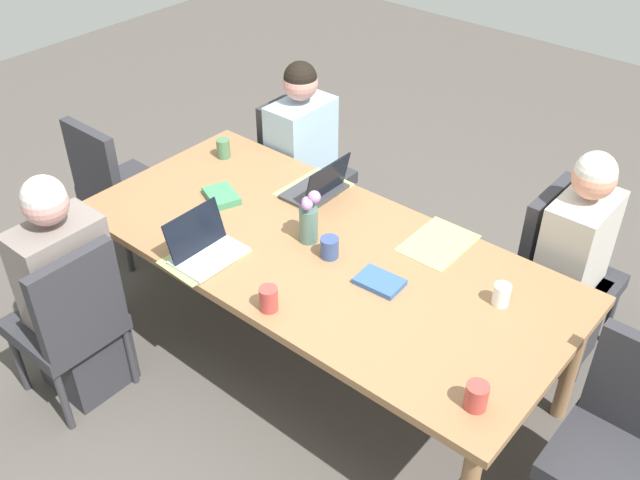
# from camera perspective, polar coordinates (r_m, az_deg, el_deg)

# --- Properties ---
(ground_plane) EXTENTS (10.00, 10.00, 0.00)m
(ground_plane) POSITION_cam_1_polar(r_m,az_deg,el_deg) (3.83, 0.00, -9.48)
(ground_plane) COLOR #4C4742
(dining_table) EXTENTS (2.39, 1.10, 0.73)m
(dining_table) POSITION_cam_1_polar(r_m,az_deg,el_deg) (3.38, 0.00, -1.53)
(dining_table) COLOR olive
(dining_table) RESTS_ON ground_plane
(chair_near_left_near) EXTENTS (0.44, 0.44, 0.90)m
(chair_near_left_near) POSITION_cam_1_polar(r_m,az_deg,el_deg) (4.47, -1.67, 6.16)
(chair_near_left_near) COLOR #2D2D33
(chair_near_left_near) RESTS_ON ground_plane
(person_near_left_near) EXTENTS (0.36, 0.40, 1.19)m
(person_near_left_near) POSITION_cam_1_polar(r_m,az_deg,el_deg) (4.37, -1.46, 5.85)
(person_near_left_near) COLOR #2D2D33
(person_near_left_near) RESTS_ON ground_plane
(chair_far_left_mid) EXTENTS (0.44, 0.44, 0.90)m
(chair_far_left_mid) POSITION_cam_1_polar(r_m,az_deg,el_deg) (3.51, -19.19, -5.86)
(chair_far_left_mid) COLOR #2D2D33
(chair_far_left_mid) RESTS_ON ground_plane
(person_far_left_mid) EXTENTS (0.36, 0.40, 1.19)m
(person_far_left_mid) POSITION_cam_1_polar(r_m,az_deg,el_deg) (3.57, -19.16, -4.52)
(person_far_left_mid) COLOR #2D2D33
(person_far_left_mid) RESTS_ON ground_plane
(chair_near_left_far) EXTENTS (0.44, 0.44, 0.90)m
(chair_near_left_far) POSITION_cam_1_polar(r_m,az_deg,el_deg) (3.81, 18.48, -1.90)
(chair_near_left_far) COLOR #2D2D33
(chair_near_left_far) RESTS_ON ground_plane
(person_near_left_far) EXTENTS (0.36, 0.40, 1.19)m
(person_near_left_far) POSITION_cam_1_polar(r_m,az_deg,el_deg) (3.74, 19.20, -2.46)
(person_near_left_far) COLOR #2D2D33
(person_near_left_far) RESTS_ON ground_plane
(chair_head_right_right_near) EXTENTS (0.44, 0.44, 0.90)m
(chair_head_right_right_near) POSITION_cam_1_polar(r_m,az_deg,el_deg) (4.44, -15.99, 4.44)
(chair_head_right_right_near) COLOR #2D2D33
(chair_head_right_right_near) RESTS_ON ground_plane
(chair_head_left_right_mid) EXTENTS (0.44, 0.44, 0.90)m
(chair_head_left_right_mid) POSITION_cam_1_polar(r_m,az_deg,el_deg) (3.08, 22.91, -14.30)
(chair_head_left_right_mid) COLOR #2D2D33
(chair_head_left_right_mid) RESTS_ON ground_plane
(flower_vase) EXTENTS (0.09, 0.12, 0.26)m
(flower_vase) POSITION_cam_1_polar(r_m,az_deg,el_deg) (3.33, -0.88, 1.69)
(flower_vase) COLOR #4C6B60
(flower_vase) RESTS_ON dining_table
(placemat_near_left_near) EXTENTS (0.27, 0.37, 0.00)m
(placemat_near_left_near) POSITION_cam_1_polar(r_m,az_deg,el_deg) (3.77, -0.49, 4.06)
(placemat_near_left_near) COLOR #9EBC66
(placemat_near_left_near) RESTS_ON dining_table
(placemat_far_left_mid) EXTENTS (0.27, 0.37, 0.00)m
(placemat_far_left_mid) POSITION_cam_1_polar(r_m,az_deg,el_deg) (3.33, -9.15, -1.31)
(placemat_far_left_mid) COLOR #9EBC66
(placemat_far_left_mid) RESTS_ON dining_table
(placemat_near_left_far) EXTENTS (0.26, 0.36, 0.00)m
(placemat_near_left_far) POSITION_cam_1_polar(r_m,az_deg,el_deg) (3.42, 9.38, -0.25)
(placemat_near_left_far) COLOR #9EBC66
(placemat_near_left_far) RESTS_ON dining_table
(laptop_far_left_mid) EXTENTS (0.22, 0.32, 0.21)m
(laptop_far_left_mid) POSITION_cam_1_polar(r_m,az_deg,el_deg) (3.31, -9.13, -0.66)
(laptop_far_left_mid) COLOR silver
(laptop_far_left_mid) RESTS_ON dining_table
(laptop_near_left_near) EXTENTS (0.22, 0.32, 0.21)m
(laptop_near_left_near) POSITION_cam_1_polar(r_m,az_deg,el_deg) (3.70, -0.15, 4.19)
(laptop_near_left_near) COLOR #38383D
(laptop_near_left_near) RESTS_ON dining_table
(coffee_mug_near_left) EXTENTS (0.09, 0.09, 0.10)m
(coffee_mug_near_left) POSITION_cam_1_polar(r_m,az_deg,el_deg) (3.27, 0.76, -0.60)
(coffee_mug_near_left) COLOR #33477A
(coffee_mug_near_left) RESTS_ON dining_table
(coffee_mug_near_right) EXTENTS (0.08, 0.08, 0.11)m
(coffee_mug_near_right) POSITION_cam_1_polar(r_m,az_deg,el_deg) (2.67, 12.32, -12.03)
(coffee_mug_near_right) COLOR #AD3D38
(coffee_mug_near_right) RESTS_ON dining_table
(coffee_mug_centre_left) EXTENTS (0.08, 0.08, 0.11)m
(coffee_mug_centre_left) POSITION_cam_1_polar(r_m,az_deg,el_deg) (4.07, -7.69, 7.23)
(coffee_mug_centre_left) COLOR #47704C
(coffee_mug_centre_left) RESTS_ON dining_table
(coffee_mug_centre_right) EXTENTS (0.07, 0.07, 0.10)m
(coffee_mug_centre_right) POSITION_cam_1_polar(r_m,az_deg,el_deg) (3.10, 14.22, -4.23)
(coffee_mug_centre_right) COLOR white
(coffee_mug_centre_right) RESTS_ON dining_table
(coffee_mug_far_left) EXTENTS (0.08, 0.08, 0.11)m
(coffee_mug_far_left) POSITION_cam_1_polar(r_m,az_deg,el_deg) (2.99, -4.11, -4.68)
(coffee_mug_far_left) COLOR #AD3D38
(coffee_mug_far_left) RESTS_ON dining_table
(book_red_cover) EXTENTS (0.21, 0.15, 0.02)m
(book_red_cover) POSITION_cam_1_polar(r_m,az_deg,el_deg) (3.14, 4.75, -3.32)
(book_red_cover) COLOR #335693
(book_red_cover) RESTS_ON dining_table
(book_blue_cover) EXTENTS (0.24, 0.20, 0.04)m
(book_blue_cover) POSITION_cam_1_polar(r_m,az_deg,el_deg) (3.72, -7.80, 3.51)
(book_blue_cover) COLOR #3D7F56
(book_blue_cover) RESTS_ON dining_table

